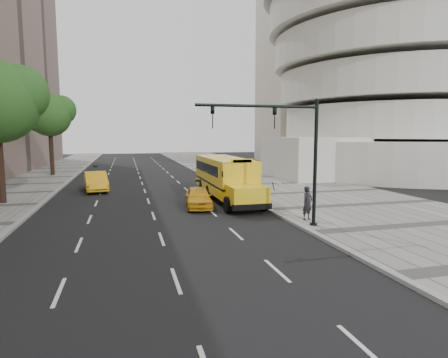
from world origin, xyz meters
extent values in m
plane|color=black|center=(0.00, 0.00, 0.00)|extent=(140.00, 140.00, 0.00)
cube|color=gray|center=(12.00, 0.00, 0.07)|extent=(12.00, 140.00, 0.15)
cube|color=gray|center=(6.00, 0.00, 0.07)|extent=(0.30, 140.00, 0.15)
cube|color=gray|center=(-8.00, 0.00, 0.07)|extent=(0.30, 140.00, 0.15)
cylinder|color=silver|center=(30.00, 14.00, 2.00)|extent=(32.00, 32.00, 4.00)
cylinder|color=silver|center=(30.00, 14.00, 6.10)|extent=(26.00, 26.00, 3.60)
cylinder|color=silver|center=(30.00, 14.00, 10.30)|extent=(27.60, 27.60, 3.60)
cylinder|color=silver|center=(30.00, 14.00, 14.50)|extent=(29.20, 29.20, 3.60)
cylinder|color=silver|center=(30.00, 14.00, 18.70)|extent=(30.80, 30.80, 3.60)
cube|color=beige|center=(28.00, 34.00, 17.50)|extent=(14.00, 12.00, 35.00)
cube|color=silver|center=(17.00, 10.00, 2.20)|extent=(8.00, 10.00, 4.40)
cylinder|color=black|center=(-10.50, 1.04, 3.02)|extent=(0.44, 0.44, 6.04)
sphere|color=#204A18|center=(-9.16, 1.34, 7.40)|extent=(3.75, 3.75, 3.75)
cylinder|color=black|center=(-10.50, 18.98, 3.03)|extent=(0.44, 0.44, 6.07)
sphere|color=#204A18|center=(-10.50, 18.98, 6.83)|extent=(4.69, 4.69, 4.69)
sphere|color=#204A18|center=(-9.33, 19.28, 7.43)|extent=(3.28, 3.28, 3.28)
sphere|color=#204A18|center=(-11.44, 18.58, 6.43)|extent=(3.05, 3.05, 3.05)
cube|color=yellow|center=(4.50, -0.16, 1.77)|extent=(2.50, 9.00, 2.45)
cube|color=yellow|center=(4.50, -5.66, 1.10)|extent=(2.20, 2.00, 1.10)
cube|color=black|center=(4.50, -6.54, 0.55)|extent=(2.38, 0.25, 0.35)
cube|color=black|center=(4.50, -0.16, 1.25)|extent=(2.52, 9.00, 0.12)
cube|color=black|center=(4.50, -4.60, 2.25)|extent=(2.05, 0.10, 0.90)
cube|color=black|center=(4.50, 0.34, 2.25)|extent=(2.52, 7.50, 0.70)
cube|color=yellow|center=(4.50, -4.61, 3.05)|extent=(1.40, 0.12, 0.28)
ellipsoid|color=silver|center=(6.02, -7.06, 1.90)|extent=(0.32, 0.32, 0.14)
cylinder|color=black|center=(5.78, -6.84, 1.70)|extent=(0.36, 0.47, 0.58)
cylinder|color=black|center=(3.37, -5.36, 0.50)|extent=(0.30, 1.00, 1.00)
cylinder|color=black|center=(5.63, -5.36, 0.50)|extent=(0.30, 1.00, 1.00)
cylinder|color=black|center=(3.37, -0.16, 0.50)|extent=(0.30, 1.00, 1.00)
cylinder|color=black|center=(5.63, -0.16, 0.50)|extent=(0.30, 1.00, 1.00)
cylinder|color=black|center=(3.37, 2.34, 0.50)|extent=(0.30, 1.00, 1.00)
cylinder|color=black|center=(5.63, 2.34, 0.50)|extent=(0.30, 1.00, 1.00)
imported|color=gold|center=(2.00, -3.23, 0.68)|extent=(2.03, 4.13, 1.35)
imported|color=gold|center=(-4.92, 6.00, 0.80)|extent=(2.35, 5.05, 1.60)
imported|color=black|center=(6.84, -8.79, 1.05)|extent=(0.77, 0.65, 1.81)
cylinder|color=black|center=(6.60, -9.94, 3.20)|extent=(0.18, 0.18, 6.40)
cylinder|color=black|center=(6.60, -9.94, 0.12)|extent=(0.36, 0.36, 0.25)
cylinder|color=black|center=(3.60, -9.94, 6.00)|extent=(6.00, 0.14, 0.14)
imported|color=black|center=(4.40, -9.94, 5.45)|extent=(0.16, 0.20, 1.00)
imported|color=black|center=(1.40, -9.94, 5.45)|extent=(0.16, 0.20, 1.00)
camera|label=1|loc=(-2.45, -26.61, 4.68)|focal=30.00mm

